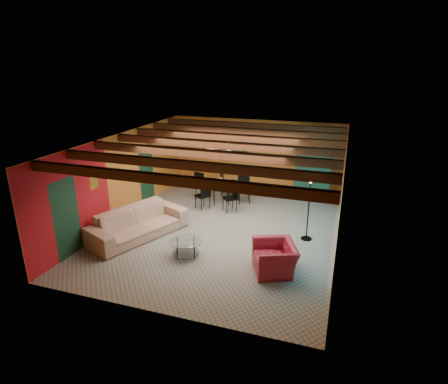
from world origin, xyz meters
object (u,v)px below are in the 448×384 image
(armoire, at_px, (313,170))
(floor_lamp, at_px, (309,208))
(coffee_table, at_px, (186,248))
(sofa, at_px, (138,223))
(dining_table, at_px, (221,189))
(armchair, at_px, (275,258))
(potted_plant, at_px, (316,134))
(vase, at_px, (221,172))

(armoire, relative_size, floor_lamp, 1.15)
(coffee_table, relative_size, armoire, 0.40)
(sofa, height_order, dining_table, dining_table)
(sofa, relative_size, armchair, 2.64)
(armchair, relative_size, potted_plant, 2.46)
(armchair, distance_m, floor_lamp, 2.10)
(armchair, distance_m, dining_table, 4.68)
(sofa, height_order, armoire, armoire)
(sofa, bearing_deg, dining_table, 0.18)
(armoire, bearing_deg, dining_table, -149.45)
(armoire, distance_m, potted_plant, 1.29)
(sofa, xyz_separation_m, armchair, (4.03, -0.61, -0.07))
(armchair, xyz_separation_m, coffee_table, (-2.30, 0.00, -0.13))
(sofa, xyz_separation_m, coffee_table, (1.73, -0.61, -0.20))
(sofa, relative_size, potted_plant, 6.51)
(armoire, relative_size, vase, 10.57)
(sofa, relative_size, armoire, 1.32)
(coffee_table, distance_m, floor_lamp, 3.51)
(armchair, distance_m, armoire, 5.45)
(sofa, bearing_deg, potted_plant, -19.00)
(armoire, relative_size, potted_plant, 4.92)
(floor_lamp, bearing_deg, vase, 149.14)
(coffee_table, relative_size, dining_table, 0.42)
(floor_lamp, bearing_deg, sofa, -163.69)
(sofa, distance_m, potted_plant, 6.74)
(armchair, xyz_separation_m, potted_plant, (0.30, 5.40, 2.02))
(armchair, distance_m, coffee_table, 2.31)
(sofa, xyz_separation_m, dining_table, (1.37, 3.24, 0.11))
(armchair, distance_m, vase, 4.75)
(sofa, height_order, coffee_table, sofa)
(armchair, xyz_separation_m, dining_table, (-2.66, 3.85, 0.18))
(armchair, distance_m, potted_plant, 5.77)
(armoire, xyz_separation_m, floor_lamp, (0.23, -3.45, -0.14))
(armoire, height_order, vase, armoire)
(floor_lamp, height_order, vase, floor_lamp)
(potted_plant, bearing_deg, armchair, -93.17)
(armoire, height_order, potted_plant, potted_plant)
(coffee_table, xyz_separation_m, dining_table, (-0.36, 3.85, 0.31))
(sofa, height_order, vase, vase)
(armoire, bearing_deg, potted_plant, 0.00)
(armoire, xyz_separation_m, potted_plant, (0.00, 0.00, 1.29))
(sofa, xyz_separation_m, armoire, (4.33, 4.78, 0.66))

